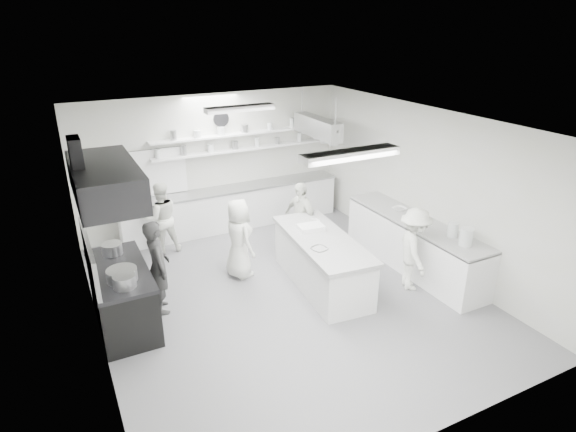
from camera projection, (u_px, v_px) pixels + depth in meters
name	position (u px, v px, depth m)	size (l,w,h in m)	color
floor	(284.00, 295.00, 8.40)	(6.00, 7.00, 0.02)	gray
ceiling	(284.00, 122.00, 7.26)	(6.00, 7.00, 0.02)	white
wall_back	(214.00, 162.00, 10.72)	(6.00, 0.04, 3.00)	beige
wall_front	(436.00, 329.00, 4.94)	(6.00, 0.04, 3.00)	beige
wall_left	(87.00, 252.00, 6.57)	(0.04, 7.00, 3.00)	beige
wall_right	(426.00, 188.00, 9.09)	(0.04, 7.00, 3.00)	beige
stove	(123.00, 298.00, 7.47)	(0.80, 1.80, 0.90)	black
exhaust_hood	(105.00, 181.00, 6.75)	(0.85, 2.00, 0.50)	#232326
back_counter	(233.00, 208.00, 10.99)	(5.00, 0.60, 0.92)	white
shelf_lower	(245.00, 149.00, 10.81)	(4.20, 0.26, 0.04)	white
shelf_upper	(244.00, 133.00, 10.68)	(4.20, 0.26, 0.04)	white
pass_through_window	(156.00, 172.00, 10.17)	(1.30, 0.04, 1.00)	black
wall_clock	(221.00, 119.00, 10.41)	(0.32, 0.32, 0.05)	white
right_counter	(414.00, 245.00, 9.17)	(0.74, 3.30, 0.94)	white
pot_rack	(317.00, 127.00, 10.34)	(0.30, 1.60, 0.40)	#A1A2A4
light_fixture_front	(350.00, 154.00, 5.80)	(1.30, 0.25, 0.10)	white
light_fixture_rear	(240.00, 108.00, 8.77)	(1.30, 0.25, 0.10)	white
prep_island	(322.00, 263.00, 8.56)	(0.88, 2.37, 0.87)	white
stove_pot	(122.00, 276.00, 6.93)	(0.43, 0.43, 0.23)	#A1A2A4
cook_stove	(158.00, 267.00, 7.68)	(0.58, 0.38, 1.58)	#303030
cook_back	(161.00, 218.00, 9.69)	(0.72, 0.56, 1.48)	white
cook_island_left	(239.00, 238.00, 8.77)	(0.73, 0.48, 1.50)	white
cook_island_right	(300.00, 218.00, 9.64)	(0.88, 0.37, 1.51)	white
cook_right	(414.00, 249.00, 8.36)	(0.97, 0.56, 1.50)	white
bowl_island_a	(319.00, 250.00, 7.99)	(0.27, 0.27, 0.07)	#A1A2A4
bowl_island_b	(314.00, 222.00, 9.07)	(0.21, 0.21, 0.07)	white
bowl_right	(399.00, 209.00, 9.50)	(0.26, 0.26, 0.06)	white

